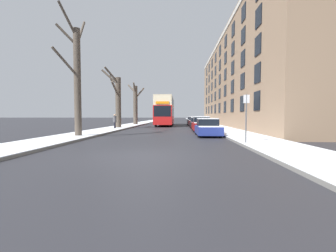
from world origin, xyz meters
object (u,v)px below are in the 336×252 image
parked_car_1 (201,124)px  bare_tree_left_1 (117,99)px  bare_tree_left_2 (135,103)px  parked_car_3 (194,122)px  bare_tree_left_0 (77,77)px  street_sign_post (246,116)px  parked_car_2 (197,123)px  parked_car_4 (192,121)px  double_decker_bus (165,110)px  parked_car_0 (208,128)px  pedestrian_left_sidewalk (115,121)px

parked_car_1 → bare_tree_left_1: bearing=156.3°
bare_tree_left_2 → parked_car_3: size_ratio=1.84×
bare_tree_left_0 → street_sign_post: bearing=-18.9°
bare_tree_left_0 → bare_tree_left_1: bearing=91.2°
parked_car_2 → parked_car_3: size_ratio=1.07×
parked_car_3 → street_sign_post: (1.34, -22.38, 0.88)m
parked_car_2 → street_sign_post: size_ratio=1.52×
parked_car_2 → parked_car_4: 10.65m
parked_car_4 → street_sign_post: size_ratio=1.59×
double_decker_bus → parked_car_3: bearing=-12.5°
parked_car_0 → parked_car_2: 11.15m
parked_car_1 → street_sign_post: size_ratio=1.52×
parked_car_2 → pedestrian_left_sidewalk: bearing=-158.6°
parked_car_0 → pedestrian_left_sidewalk: pedestrian_left_sidewalk is taller
bare_tree_left_0 → parked_car_1: bare_tree_left_0 is taller
bare_tree_left_0 → bare_tree_left_2: bearing=90.0°
double_decker_bus → parked_car_2: 8.22m
parked_car_3 → parked_car_1: bearing=-90.0°
bare_tree_left_2 → double_decker_bus: 5.64m
bare_tree_left_1 → parked_car_1: (9.91, -4.35, -2.93)m
bare_tree_left_2 → parked_car_2: 13.29m
parked_car_1 → pedestrian_left_sidewalk: 9.87m
parked_car_1 → pedestrian_left_sidewalk: bearing=167.2°
parked_car_0 → parked_car_2: parked_car_0 is taller
parked_car_1 → parked_car_4: size_ratio=0.95×
bare_tree_left_1 → bare_tree_left_2: (0.23, 10.17, 0.07)m
parked_car_3 → bare_tree_left_0: bearing=-117.5°
parked_car_1 → pedestrian_left_sidewalk: size_ratio=2.34×
parked_car_0 → pedestrian_left_sidewalk: 12.14m
parked_car_1 → parked_car_2: (-0.00, 5.94, -0.07)m
double_decker_bus → parked_car_1: 13.44m
parked_car_0 → bare_tree_left_2: bearing=116.1°
bare_tree_left_0 → parked_car_1: size_ratio=2.22×
parked_car_1 → parked_car_3: (-0.00, 11.52, -0.02)m
parked_car_2 → parked_car_4: parked_car_4 is taller
bare_tree_left_1 → bare_tree_left_2: size_ratio=1.02×
bare_tree_left_2 → parked_car_2: bearing=-41.5°
parked_car_4 → street_sign_post: street_sign_post is taller
pedestrian_left_sidewalk → street_sign_post: size_ratio=0.65×
parked_car_0 → parked_car_1: size_ratio=0.99×
bare_tree_left_1 → parked_car_3: bearing=35.9°
double_decker_bus → pedestrian_left_sidewalk: double_decker_bus is taller
double_decker_bus → street_sign_post: 24.13m
parked_car_0 → parked_car_3: size_ratio=1.06×
parked_car_4 → pedestrian_left_sidewalk: 17.33m
parked_car_4 → pedestrian_left_sidewalk: pedestrian_left_sidewalk is taller
double_decker_bus → parked_car_1: bearing=-70.1°
pedestrian_left_sidewalk → parked_car_4: bearing=139.7°
bare_tree_left_0 → parked_car_0: 10.53m
bare_tree_left_2 → parked_car_3: 10.58m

